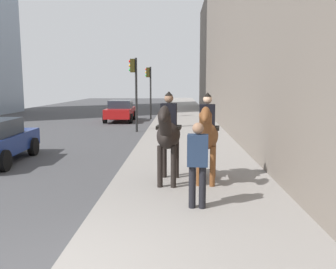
{
  "coord_description": "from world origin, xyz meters",
  "views": [
    {
      "loc": [
        -4.07,
        -1.69,
        2.55
      ],
      "look_at": [
        4.0,
        -1.45,
        1.4
      ],
      "focal_mm": 37.87,
      "sensor_mm": 36.0,
      "label": 1
    }
  ],
  "objects_px": {
    "traffic_light_near_curb": "(135,83)",
    "pedestrian_greeting": "(198,160)",
    "car_near_lane": "(120,111)",
    "mounted_horse_near": "(168,133)",
    "traffic_light_far_curb": "(149,84)",
    "mounted_horse_far": "(207,134)"
  },
  "relations": [
    {
      "from": "mounted_horse_far",
      "to": "car_near_lane",
      "type": "relative_size",
      "value": 0.57
    },
    {
      "from": "pedestrian_greeting",
      "to": "traffic_light_far_curb",
      "type": "bearing_deg",
      "value": 12.59
    },
    {
      "from": "mounted_horse_near",
      "to": "mounted_horse_far",
      "type": "height_order",
      "value": "mounted_horse_near"
    },
    {
      "from": "pedestrian_greeting",
      "to": "car_near_lane",
      "type": "distance_m",
      "value": 17.99
    },
    {
      "from": "mounted_horse_far",
      "to": "traffic_light_near_curb",
      "type": "xyz_separation_m",
      "value": [
        10.16,
        3.03,
        1.28
      ]
    },
    {
      "from": "mounted_horse_near",
      "to": "traffic_light_far_curb",
      "type": "height_order",
      "value": "traffic_light_far_curb"
    },
    {
      "from": "traffic_light_near_curb",
      "to": "pedestrian_greeting",
      "type": "bearing_deg",
      "value": -167.37
    },
    {
      "from": "car_near_lane",
      "to": "mounted_horse_near",
      "type": "bearing_deg",
      "value": 12.21
    },
    {
      "from": "traffic_light_far_curb",
      "to": "mounted_horse_near",
      "type": "bearing_deg",
      "value": -173.83
    },
    {
      "from": "car_near_lane",
      "to": "traffic_light_far_curb",
      "type": "bearing_deg",
      "value": 129.44
    },
    {
      "from": "car_near_lane",
      "to": "pedestrian_greeting",
      "type": "bearing_deg",
      "value": 12.83
    },
    {
      "from": "mounted_horse_near",
      "to": "traffic_light_far_curb",
      "type": "relative_size",
      "value": 0.6
    },
    {
      "from": "traffic_light_near_curb",
      "to": "traffic_light_far_curb",
      "type": "relative_size",
      "value": 1.03
    },
    {
      "from": "pedestrian_greeting",
      "to": "car_near_lane",
      "type": "relative_size",
      "value": 0.44
    },
    {
      "from": "mounted_horse_far",
      "to": "traffic_light_far_curb",
      "type": "bearing_deg",
      "value": -163.68
    },
    {
      "from": "traffic_light_near_curb",
      "to": "mounted_horse_far",
      "type": "bearing_deg",
      "value": -163.41
    },
    {
      "from": "traffic_light_far_curb",
      "to": "traffic_light_near_curb",
      "type": "bearing_deg",
      "value": 178.28
    },
    {
      "from": "car_near_lane",
      "to": "traffic_light_near_curb",
      "type": "relative_size",
      "value": 0.99
    },
    {
      "from": "traffic_light_near_curb",
      "to": "traffic_light_far_curb",
      "type": "distance_m",
      "value": 7.01
    },
    {
      "from": "pedestrian_greeting",
      "to": "mounted_horse_near",
      "type": "bearing_deg",
      "value": 24.52
    },
    {
      "from": "mounted_horse_far",
      "to": "car_near_lane",
      "type": "xyz_separation_m",
      "value": [
        15.55,
        4.69,
        -0.59
      ]
    },
    {
      "from": "mounted_horse_far",
      "to": "traffic_light_far_curb",
      "type": "relative_size",
      "value": 0.59
    }
  ]
}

